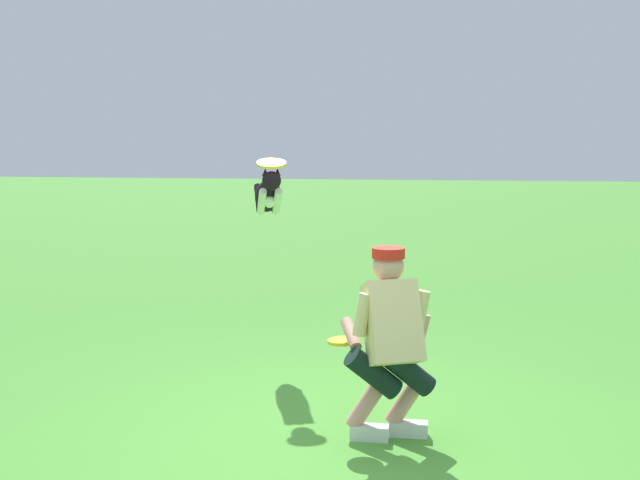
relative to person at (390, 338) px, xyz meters
name	(u,v)px	position (x,y,z in m)	size (l,w,h in m)	color
ground_plane	(333,446)	(0.36, 0.18, -0.70)	(60.00, 60.00, 0.00)	#4B9635
person	(390,338)	(0.00, 0.00, 0.00)	(0.69, 0.52, 1.29)	silver
dog	(268,195)	(1.24, -2.08, 0.78)	(0.43, 1.05, 0.52)	black
frisbee_flying	(271,163)	(1.15, -1.78, 1.08)	(0.27, 0.27, 0.02)	yellow
frisbee_held	(343,341)	(0.33, -0.20, -0.09)	(0.23, 0.23, 0.02)	yellow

